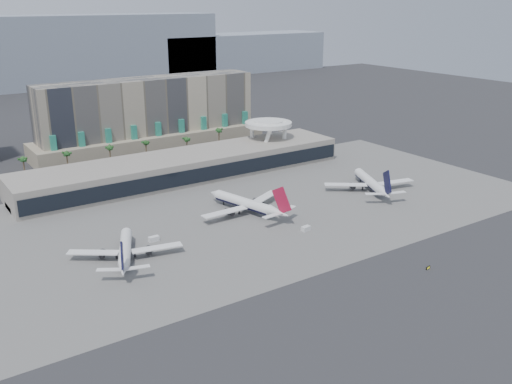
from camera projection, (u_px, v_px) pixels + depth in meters
ground at (329, 254)px, 201.84m from camera, size 900.00×900.00×0.00m
apron_pad at (245, 209)px, 245.01m from camera, size 260.00×130.00×0.06m
mountain_ridge at (45, 57)px, 575.92m from camera, size 680.00×60.00×70.00m
hotel at (150, 121)px, 338.63m from camera, size 140.00×30.00×42.00m
terminal at (186, 165)px, 285.97m from camera, size 170.00×32.50×14.50m
saucer_structure at (268, 127)px, 316.04m from camera, size 26.00×26.00×21.89m
palm_row at (168, 142)px, 315.99m from camera, size 157.80×2.80×13.10m
airliner_left at (125, 249)px, 197.28m from camera, size 37.36×38.49×14.17m
airliner_centre at (246, 203)px, 240.06m from camera, size 43.62×45.29×15.90m
airliner_right at (371, 182)px, 267.70m from camera, size 41.11×42.32×15.64m
service_vehicle_a at (154, 239)px, 212.39m from camera, size 3.95×1.96×1.92m
service_vehicle_b at (306, 228)px, 222.04m from camera, size 3.85×2.53×1.86m
taxiway_sign at (428, 268)px, 190.63m from camera, size 2.21×0.62×1.00m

